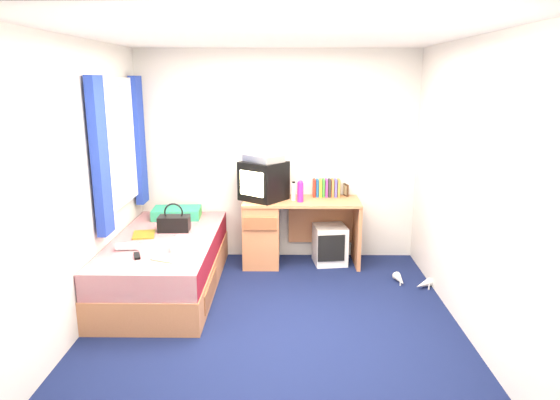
{
  "coord_description": "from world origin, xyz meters",
  "views": [
    {
      "loc": [
        0.11,
        -4.0,
        2.07
      ],
      "look_at": [
        0.04,
        0.7,
        0.92
      ],
      "focal_mm": 32.0,
      "sensor_mm": 36.0,
      "label": 1
    }
  ],
  "objects_px": {
    "towel": "(190,244)",
    "pillow": "(177,213)",
    "bed": "(166,263)",
    "desk": "(277,229)",
    "vcr": "(263,158)",
    "colour_swatch_fan": "(163,260)",
    "magazine": "(144,235)",
    "white_heels": "(411,282)",
    "crt_tv": "(263,181)",
    "pink_water_bottle": "(300,192)",
    "aerosol_can": "(294,192)",
    "remote_control": "(137,256)",
    "picture_frame": "(346,190)",
    "water_bottle": "(127,247)",
    "handbag": "(174,223)"
  },
  "relations": [
    {
      "from": "colour_swatch_fan",
      "to": "desk",
      "type": "bearing_deg",
      "value": 55.52
    },
    {
      "from": "desk",
      "to": "pink_water_bottle",
      "type": "bearing_deg",
      "value": -21.1
    },
    {
      "from": "pillow",
      "to": "desk",
      "type": "bearing_deg",
      "value": 1.37
    },
    {
      "from": "bed",
      "to": "remote_control",
      "type": "xyz_separation_m",
      "value": [
        -0.11,
        -0.56,
        0.28
      ]
    },
    {
      "from": "vcr",
      "to": "colour_swatch_fan",
      "type": "xyz_separation_m",
      "value": [
        -0.81,
        -1.4,
        -0.67
      ]
    },
    {
      "from": "desk",
      "to": "magazine",
      "type": "bearing_deg",
      "value": -153.07
    },
    {
      "from": "bed",
      "to": "magazine",
      "type": "height_order",
      "value": "magazine"
    },
    {
      "from": "crt_tv",
      "to": "remote_control",
      "type": "relative_size",
      "value": 3.66
    },
    {
      "from": "white_heels",
      "to": "magazine",
      "type": "bearing_deg",
      "value": -179.43
    },
    {
      "from": "magazine",
      "to": "colour_swatch_fan",
      "type": "bearing_deg",
      "value": -63.01
    },
    {
      "from": "pillow",
      "to": "white_heels",
      "type": "distance_m",
      "value": 2.66
    },
    {
      "from": "bed",
      "to": "towel",
      "type": "relative_size",
      "value": 6.95
    },
    {
      "from": "aerosol_can",
      "to": "water_bottle",
      "type": "distance_m",
      "value": 1.91
    },
    {
      "from": "crt_tv",
      "to": "colour_swatch_fan",
      "type": "height_order",
      "value": "crt_tv"
    },
    {
      "from": "aerosol_can",
      "to": "colour_swatch_fan",
      "type": "height_order",
      "value": "aerosol_can"
    },
    {
      "from": "aerosol_can",
      "to": "magazine",
      "type": "relative_size",
      "value": 0.69
    },
    {
      "from": "handbag",
      "to": "bed",
      "type": "bearing_deg",
      "value": -104.63
    },
    {
      "from": "bed",
      "to": "remote_control",
      "type": "height_order",
      "value": "remote_control"
    },
    {
      "from": "vcr",
      "to": "colour_swatch_fan",
      "type": "relative_size",
      "value": 1.8
    },
    {
      "from": "pillow",
      "to": "pink_water_bottle",
      "type": "xyz_separation_m",
      "value": [
        1.39,
        -0.07,
        0.26
      ]
    },
    {
      "from": "handbag",
      "to": "magazine",
      "type": "xyz_separation_m",
      "value": [
        -0.28,
        -0.15,
        -0.08
      ]
    },
    {
      "from": "towel",
      "to": "white_heels",
      "type": "xyz_separation_m",
      "value": [
        2.18,
        0.44,
        -0.55
      ]
    },
    {
      "from": "desk",
      "to": "vcr",
      "type": "distance_m",
      "value": 0.83
    },
    {
      "from": "towel",
      "to": "desk",
      "type": "bearing_deg",
      "value": 54.39
    },
    {
      "from": "bed",
      "to": "desk",
      "type": "height_order",
      "value": "desk"
    },
    {
      "from": "bed",
      "to": "aerosol_can",
      "type": "height_order",
      "value": "aerosol_can"
    },
    {
      "from": "handbag",
      "to": "colour_swatch_fan",
      "type": "height_order",
      "value": "handbag"
    },
    {
      "from": "crt_tv",
      "to": "pink_water_bottle",
      "type": "height_order",
      "value": "crt_tv"
    },
    {
      "from": "colour_swatch_fan",
      "to": "remote_control",
      "type": "distance_m",
      "value": 0.27
    },
    {
      "from": "magazine",
      "to": "colour_swatch_fan",
      "type": "distance_m",
      "value": 0.81
    },
    {
      "from": "picture_frame",
      "to": "towel",
      "type": "height_order",
      "value": "picture_frame"
    },
    {
      "from": "bed",
      "to": "pillow",
      "type": "xyz_separation_m",
      "value": [
        -0.03,
        0.71,
        0.33
      ]
    },
    {
      "from": "picture_frame",
      "to": "magazine",
      "type": "bearing_deg",
      "value": -172.25
    },
    {
      "from": "colour_swatch_fan",
      "to": "remote_control",
      "type": "relative_size",
      "value": 1.38
    },
    {
      "from": "crt_tv",
      "to": "picture_frame",
      "type": "height_order",
      "value": "crt_tv"
    },
    {
      "from": "desk",
      "to": "magazine",
      "type": "relative_size",
      "value": 4.64
    },
    {
      "from": "pillow",
      "to": "picture_frame",
      "type": "xyz_separation_m",
      "value": [
        1.92,
        0.22,
        0.22
      ]
    },
    {
      "from": "desk",
      "to": "handbag",
      "type": "height_order",
      "value": "handbag"
    },
    {
      "from": "towel",
      "to": "remote_control",
      "type": "distance_m",
      "value": 0.48
    },
    {
      "from": "desk",
      "to": "magazine",
      "type": "xyz_separation_m",
      "value": [
        -1.32,
        -0.67,
        0.14
      ]
    },
    {
      "from": "bed",
      "to": "white_heels",
      "type": "distance_m",
      "value": 2.5
    },
    {
      "from": "towel",
      "to": "pillow",
      "type": "bearing_deg",
      "value": 108.15
    },
    {
      "from": "bed",
      "to": "picture_frame",
      "type": "height_order",
      "value": "picture_frame"
    },
    {
      "from": "pink_water_bottle",
      "to": "colour_swatch_fan",
      "type": "bearing_deg",
      "value": -133.24
    },
    {
      "from": "bed",
      "to": "pink_water_bottle",
      "type": "height_order",
      "value": "pink_water_bottle"
    },
    {
      "from": "pillow",
      "to": "colour_swatch_fan",
      "type": "height_order",
      "value": "pillow"
    },
    {
      "from": "remote_control",
      "to": "pink_water_bottle",
      "type": "bearing_deg",
      "value": 19.28
    },
    {
      "from": "white_heels",
      "to": "crt_tv",
      "type": "bearing_deg",
      "value": 157.3
    },
    {
      "from": "white_heels",
      "to": "remote_control",
      "type": "bearing_deg",
      "value": -165.95
    },
    {
      "from": "pink_water_bottle",
      "to": "handbag",
      "type": "distance_m",
      "value": 1.39
    }
  ]
}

